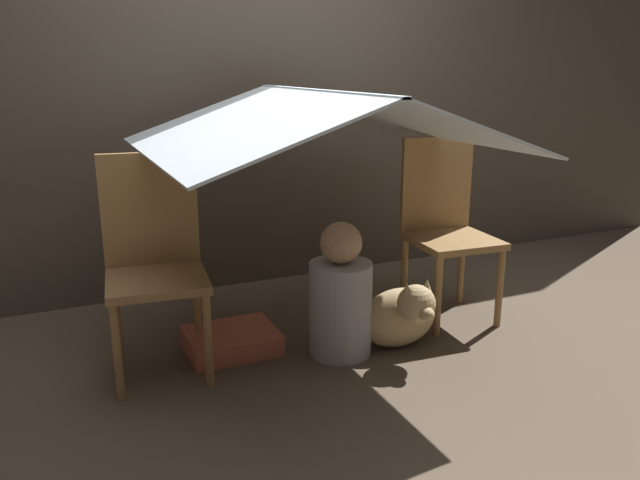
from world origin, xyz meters
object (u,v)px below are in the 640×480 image
chair_left (154,256)px  person_front (341,298)px  chair_right (445,222)px  dog (402,314)px

chair_left → person_front: bearing=-9.0°
person_front → chair_right: bearing=16.8°
chair_right → person_front: (-0.74, -0.22, -0.25)m
chair_right → chair_left: bearing=-175.8°
chair_left → dog: (1.10, -0.31, -0.35)m
chair_right → dog: chair_right is taller
chair_left → chair_right: size_ratio=1.00×
chair_right → person_front: size_ratio=1.50×
chair_right → dog: 0.64m
chair_left → person_front: (0.81, -0.22, -0.25)m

